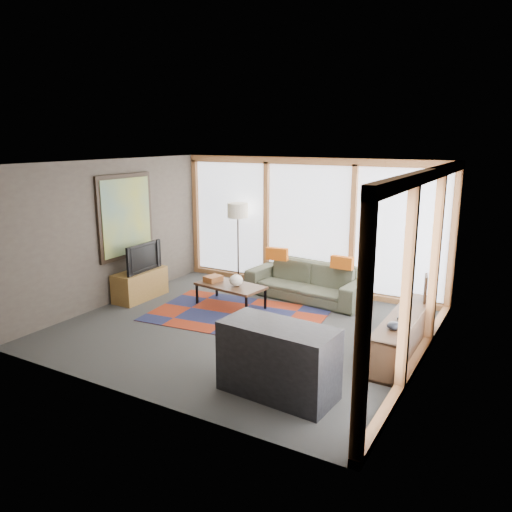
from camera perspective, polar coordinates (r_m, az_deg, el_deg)
The scene contains 17 objects.
ground at distance 8.06m, azimuth -1.43°, elevation -8.21°, with size 5.50×5.50×0.00m, color #31312E.
room_envelope at distance 7.88m, azimuth 3.71°, elevation 2.94°, with size 5.52×5.02×2.62m.
rug at distance 8.61m, azimuth -2.25°, elevation -6.73°, with size 2.90×1.86×0.01m, color maroon.
sofa at distance 9.43m, azimuth 5.82°, elevation -2.89°, with size 2.29×0.89×0.67m, color #333728.
pillow_left at distance 9.59m, azimuth 2.41°, elevation 0.23°, with size 0.43×0.13×0.23m, color #AF4C0F.
pillow_right at distance 9.07m, azimuth 9.80°, elevation -0.75°, with size 0.41×0.12×0.23m, color #AF4C0F.
floor_lamp at distance 10.25m, azimuth -2.06°, elevation 1.41°, with size 0.42×0.42×1.68m, color black, non-canonical shape.
coffee_table at distance 8.98m, azimuth -2.92°, elevation -4.54°, with size 1.23×0.62×0.41m, color #331E13, non-canonical shape.
book_stack at distance 9.13m, azimuth -4.91°, elevation -2.59°, with size 0.24×0.30×0.10m, color brown.
vase at distance 8.80m, azimuth -2.29°, elevation -2.79°, with size 0.24×0.24×0.21m, color silver.
bookshelf at distance 7.39m, azimuth 16.46°, elevation -8.54°, with size 0.40×2.21×0.55m, color #331E13, non-canonical shape.
bowl_a at distance 6.74m, azimuth 15.52°, elevation -7.68°, with size 0.19×0.19×0.10m, color black.
bowl_b at distance 7.05m, azimuth 16.41°, elevation -6.88°, with size 0.15×0.15×0.08m, color black.
shelf_picture at distance 7.94m, azimuth 18.80°, elevation -3.53°, with size 0.04×0.31×0.41m, color black.
tv_console at distance 9.65m, azimuth -13.09°, elevation -3.19°, with size 0.45×1.08×0.54m, color brown.
television at distance 9.48m, azimuth -13.10°, elevation -0.11°, with size 0.93×0.12×0.54m, color black.
bar_counter at distance 5.96m, azimuth 2.55°, elevation -11.79°, with size 1.36×0.64×0.86m, color black.
Camera 1 is at (3.89, -6.40, 2.97)m, focal length 35.00 mm.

